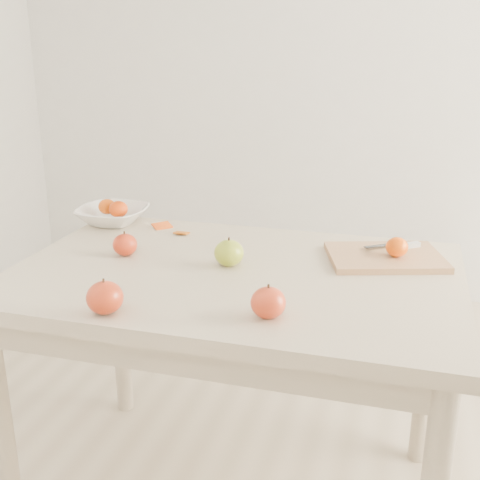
# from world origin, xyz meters

# --- Properties ---
(table) EXTENTS (1.20, 0.80, 0.75)m
(table) POSITION_xyz_m (0.00, 0.00, 0.65)
(table) COLOR beige
(table) RESTS_ON ground
(cutting_board) EXTENTS (0.37, 0.31, 0.02)m
(cutting_board) POSITION_xyz_m (0.39, 0.19, 0.76)
(cutting_board) COLOR #AB7F55
(cutting_board) RESTS_ON table
(board_tangerine) EXTENTS (0.06, 0.06, 0.05)m
(board_tangerine) POSITION_xyz_m (0.42, 0.18, 0.80)
(board_tangerine) COLOR #E84808
(board_tangerine) RESTS_ON cutting_board
(fruit_bowl) EXTENTS (0.23, 0.23, 0.06)m
(fruit_bowl) POSITION_xyz_m (-0.52, 0.31, 0.78)
(fruit_bowl) COLOR white
(fruit_bowl) RESTS_ON table
(bowl_tangerine_near) EXTENTS (0.06, 0.06, 0.05)m
(bowl_tangerine_near) POSITION_xyz_m (-0.55, 0.32, 0.80)
(bowl_tangerine_near) COLOR #D54907
(bowl_tangerine_near) RESTS_ON fruit_bowl
(bowl_tangerine_far) EXTENTS (0.06, 0.06, 0.06)m
(bowl_tangerine_far) POSITION_xyz_m (-0.49, 0.29, 0.81)
(bowl_tangerine_far) COLOR #DE3A07
(bowl_tangerine_far) RESTS_ON fruit_bowl
(orange_peel_a) EXTENTS (0.07, 0.07, 0.01)m
(orange_peel_a) POSITION_xyz_m (-0.34, 0.31, 0.75)
(orange_peel_a) COLOR #E04E0F
(orange_peel_a) RESTS_ON table
(orange_peel_b) EXTENTS (0.05, 0.04, 0.01)m
(orange_peel_b) POSITION_xyz_m (-0.25, 0.26, 0.75)
(orange_peel_b) COLOR #D4600E
(orange_peel_b) RESTS_ON table
(paring_knife) EXTENTS (0.16, 0.09, 0.01)m
(paring_knife) POSITION_xyz_m (0.43, 0.26, 0.78)
(paring_knife) COLOR silver
(paring_knife) RESTS_ON cutting_board
(apple_green) EXTENTS (0.08, 0.08, 0.07)m
(apple_green) POSITION_xyz_m (-0.03, 0.03, 0.79)
(apple_green) COLOR olive
(apple_green) RESTS_ON table
(apple_red_e) EXTENTS (0.08, 0.08, 0.07)m
(apple_red_e) POSITION_xyz_m (0.15, -0.26, 0.79)
(apple_red_e) COLOR maroon
(apple_red_e) RESTS_ON table
(apple_red_c) EXTENTS (0.08, 0.08, 0.08)m
(apple_red_c) POSITION_xyz_m (-0.21, -0.34, 0.79)
(apple_red_c) COLOR maroon
(apple_red_c) RESTS_ON table
(apple_red_b) EXTENTS (0.07, 0.07, 0.06)m
(apple_red_b) POSITION_xyz_m (-0.34, 0.03, 0.78)
(apple_red_b) COLOR #A51605
(apple_red_b) RESTS_ON table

